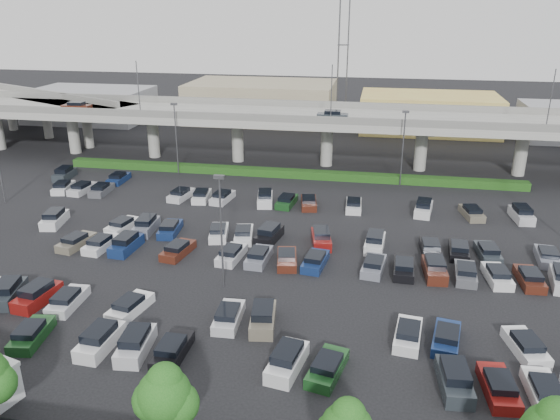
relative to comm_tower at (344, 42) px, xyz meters
name	(u,v)px	position (x,y,z in m)	size (l,w,h in m)	color
ground	(245,249)	(-4.00, -74.00, -15.61)	(280.00, 280.00, 0.00)	black
overpass	(293,119)	(-4.22, -42.03, -8.64)	(150.00, 13.00, 15.80)	gray
on_ramp	(28,98)	(-56.10, -30.95, -8.76)	(50.93, 30.13, 8.80)	gray
hedge	(287,173)	(-4.00, -49.00, -15.06)	(66.00, 1.60, 1.10)	#143910
tree_row	(141,392)	(-3.30, -100.53, -12.09)	(65.07, 3.66, 5.94)	#332316
parked_cars	(234,259)	(-4.18, -77.82, -15.00)	(63.13, 41.62, 1.67)	#2B3338
light_poles	(209,183)	(-8.12, -72.00, -9.37)	(66.90, 48.38, 10.30)	#46464B
distant_buildings	(379,108)	(8.38, -12.19, -11.87)	(138.00, 24.00, 9.00)	gray
comm_tower	(344,42)	(0.00, 0.00, 0.00)	(2.40, 2.40, 30.00)	#46464B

